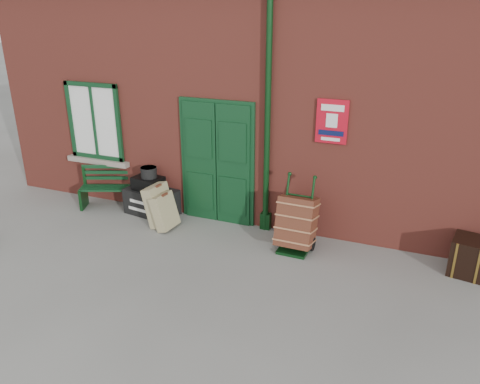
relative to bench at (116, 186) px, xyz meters
The scene contains 10 objects.
ground 2.79m from the bench, 28.37° to the right, with size 80.00×80.00×0.00m, color gray.
station_building 3.70m from the bench, 41.95° to the left, with size 10.30×4.30×4.36m.
bench is the anchor object (origin of this frame).
houdini_trunk 0.86m from the bench, ahead, with size 0.99×0.54×0.49m, color black.
strongbox 0.81m from the bench, ahead, with size 0.54×0.40×0.25m, color black.
hatbox 0.92m from the bench, ahead, with size 0.30×0.30×0.20m, color black.
suitcase_back 1.29m from the bench, 19.04° to the right, with size 0.21×0.52×0.73m, color tan.
suitcase_front 1.49m from the bench, 20.42° to the right, with size 0.19×0.47×0.63m, color tan.
porter_trolley 3.80m from the bench, ahead, with size 0.60×0.65×1.22m.
dark_trunk 6.52m from the bench, ahead, with size 0.79×0.52×0.57m, color black.
Camera 1 is at (3.05, -5.77, 3.76)m, focal length 35.00 mm.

